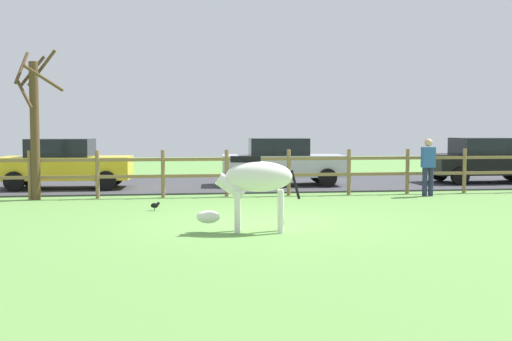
{
  "coord_description": "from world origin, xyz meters",
  "views": [
    {
      "loc": [
        -1.88,
        -12.28,
        1.9
      ],
      "look_at": [
        -0.0,
        1.1,
        1.0
      ],
      "focal_mm": 43.14,
      "sensor_mm": 36.0,
      "label": 1
    }
  ],
  "objects_px": {
    "zebra": "(255,182)",
    "parked_car_yellow": "(65,163)",
    "bare_tree": "(35,122)",
    "crow_on_grass": "(155,205)",
    "visitor_near_fence": "(428,164)",
    "parked_car_silver": "(282,161)",
    "parked_car_black": "(486,160)"
  },
  "relations": [
    {
      "from": "zebra",
      "to": "parked_car_yellow",
      "type": "bearing_deg",
      "value": 118.95
    },
    {
      "from": "bare_tree",
      "to": "crow_on_grass",
      "type": "bearing_deg",
      "value": -40.19
    },
    {
      "from": "crow_on_grass",
      "to": "visitor_near_fence",
      "type": "xyz_separation_m",
      "value": [
        7.63,
        2.08,
        0.78
      ]
    },
    {
      "from": "bare_tree",
      "to": "parked_car_yellow",
      "type": "xyz_separation_m",
      "value": [
        0.34,
        2.64,
        -1.25
      ]
    },
    {
      "from": "bare_tree",
      "to": "crow_on_grass",
      "type": "distance_m",
      "value": 4.68
    },
    {
      "from": "parked_car_yellow",
      "to": "visitor_near_fence",
      "type": "height_order",
      "value": "visitor_near_fence"
    },
    {
      "from": "parked_car_yellow",
      "to": "visitor_near_fence",
      "type": "xyz_separation_m",
      "value": [
        10.54,
        -3.3,
        0.06
      ]
    },
    {
      "from": "crow_on_grass",
      "to": "zebra",
      "type": "bearing_deg",
      "value": -60.13
    },
    {
      "from": "crow_on_grass",
      "to": "parked_car_yellow",
      "type": "distance_m",
      "value": 6.16
    },
    {
      "from": "parked_car_silver",
      "to": "visitor_near_fence",
      "type": "relative_size",
      "value": 2.51
    },
    {
      "from": "crow_on_grass",
      "to": "parked_car_yellow",
      "type": "height_order",
      "value": "parked_car_yellow"
    },
    {
      "from": "crow_on_grass",
      "to": "parked_car_silver",
      "type": "height_order",
      "value": "parked_car_silver"
    },
    {
      "from": "parked_car_yellow",
      "to": "parked_car_black",
      "type": "bearing_deg",
      "value": 0.68
    },
    {
      "from": "bare_tree",
      "to": "crow_on_grass",
      "type": "xyz_separation_m",
      "value": [
        3.24,
        -2.74,
        -1.96
      ]
    },
    {
      "from": "bare_tree",
      "to": "parked_car_yellow",
      "type": "bearing_deg",
      "value": 82.72
    },
    {
      "from": "crow_on_grass",
      "to": "parked_car_yellow",
      "type": "xyz_separation_m",
      "value": [
        -2.91,
        5.38,
        0.72
      ]
    },
    {
      "from": "parked_car_black",
      "to": "bare_tree",
      "type": "bearing_deg",
      "value": -169.05
    },
    {
      "from": "zebra",
      "to": "parked_car_silver",
      "type": "height_order",
      "value": "parked_car_silver"
    },
    {
      "from": "zebra",
      "to": "parked_car_silver",
      "type": "xyz_separation_m",
      "value": [
        2.14,
        8.89,
        -0.08
      ]
    },
    {
      "from": "zebra",
      "to": "crow_on_grass",
      "type": "bearing_deg",
      "value": 119.87
    },
    {
      "from": "bare_tree",
      "to": "parked_car_yellow",
      "type": "relative_size",
      "value": 1.0
    },
    {
      "from": "bare_tree",
      "to": "zebra",
      "type": "relative_size",
      "value": 2.11
    },
    {
      "from": "crow_on_grass",
      "to": "parked_car_silver",
      "type": "distance_m",
      "value": 6.93
    },
    {
      "from": "parked_car_silver",
      "to": "visitor_near_fence",
      "type": "bearing_deg",
      "value": -44.33
    },
    {
      "from": "crow_on_grass",
      "to": "parked_car_silver",
      "type": "xyz_separation_m",
      "value": [
        4.04,
        5.59,
        0.72
      ]
    },
    {
      "from": "parked_car_silver",
      "to": "parked_car_black",
      "type": "bearing_deg",
      "value": -0.31
    },
    {
      "from": "zebra",
      "to": "visitor_near_fence",
      "type": "distance_m",
      "value": 7.86
    },
    {
      "from": "crow_on_grass",
      "to": "parked_car_yellow",
      "type": "bearing_deg",
      "value": 118.39
    },
    {
      "from": "crow_on_grass",
      "to": "parked_car_yellow",
      "type": "relative_size",
      "value": 0.05
    },
    {
      "from": "bare_tree",
      "to": "parked_car_yellow",
      "type": "distance_m",
      "value": 2.94
    },
    {
      "from": "parked_car_black",
      "to": "parked_car_silver",
      "type": "bearing_deg",
      "value": 179.69
    },
    {
      "from": "zebra",
      "to": "parked_car_yellow",
      "type": "xyz_separation_m",
      "value": [
        -4.8,
        8.68,
        -0.08
      ]
    }
  ]
}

